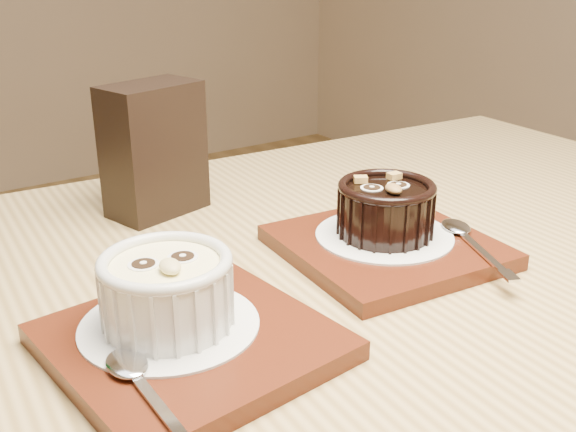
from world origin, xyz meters
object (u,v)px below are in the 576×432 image
(table, at_px, (312,391))
(tray_right, at_px, (386,247))
(condiment_stand, at_px, (154,150))
(ramekin_white, at_px, (167,288))
(tray_left, at_px, (191,342))
(ramekin_dark, at_px, (386,207))

(table, relative_size, tray_right, 6.95)
(condiment_stand, bearing_deg, ramekin_white, -112.65)
(tray_left, distance_m, tray_right, 0.23)
(tray_left, relative_size, tray_right, 1.00)
(tray_right, bearing_deg, table, -163.67)
(table, distance_m, tray_left, 0.15)
(table, distance_m, ramekin_dark, 0.18)
(tray_right, relative_size, ramekin_dark, 1.98)
(tray_left, relative_size, ramekin_white, 1.90)
(table, relative_size, condiment_stand, 8.94)
(tray_right, bearing_deg, ramekin_dark, 63.89)
(ramekin_white, relative_size, tray_right, 0.53)
(tray_left, height_order, condiment_stand, condiment_stand)
(tray_right, distance_m, ramekin_dark, 0.04)
(ramekin_dark, bearing_deg, tray_left, -150.44)
(ramekin_dark, bearing_deg, ramekin_white, -154.78)
(table, height_order, ramekin_dark, ramekin_dark)
(ramekin_white, bearing_deg, table, 7.10)
(ramekin_dark, relative_size, condiment_stand, 0.65)
(condiment_stand, bearing_deg, ramekin_dark, -58.55)
(ramekin_dark, xyz_separation_m, condiment_stand, (-0.13, 0.22, 0.02))
(table, xyz_separation_m, ramekin_white, (-0.13, 0.01, 0.14))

